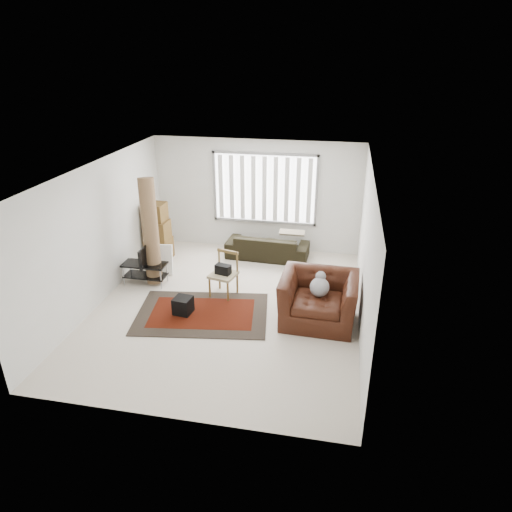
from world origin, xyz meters
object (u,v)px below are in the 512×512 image
Objects in this scene: tv_stand at (145,269)px; side_chair at (224,272)px; moving_boxes at (158,234)px; armchair at (319,296)px; sofa at (268,243)px.

side_chair is at bearing -5.00° from tv_stand.
moving_boxes is 4.40m from armchair.
armchair is (3.70, -0.77, 0.18)m from tv_stand.
armchair is at bearing -3.98° from side_chair.
sofa reaches higher than tv_stand.
tv_stand is 3.78m from armchair.
tv_stand is 0.48× the size of sofa.
side_chair is (1.96, -1.41, -0.14)m from moving_boxes.
side_chair is 0.64× the size of armchair.
sofa is at bearing 120.13° from armchair.
moving_boxes is 1.50× the size of side_chair.
armchair reaches higher than side_chair.
armchair is (1.93, -0.62, 0.01)m from side_chair.
tv_stand is at bearing -81.04° from moving_boxes.
moving_boxes is 2.59m from sofa.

